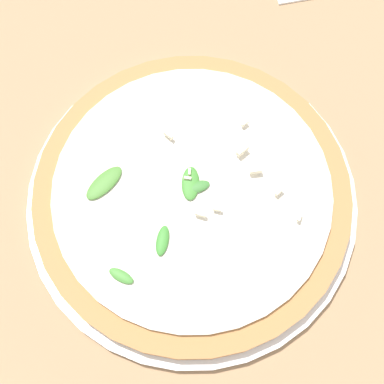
% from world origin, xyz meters
% --- Properties ---
extents(ground_plane, '(6.00, 6.00, 0.00)m').
position_xyz_m(ground_plane, '(0.00, 0.00, 0.00)').
color(ground_plane, '#9E7A56').
extents(pizza_arugula_main, '(0.36, 0.36, 0.05)m').
position_xyz_m(pizza_arugula_main, '(-0.01, 0.03, 0.02)').
color(pizza_arugula_main, white).
rests_on(pizza_arugula_main, ground_plane).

